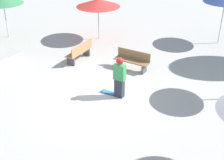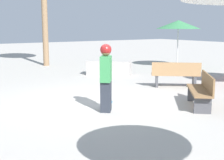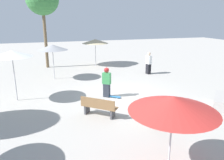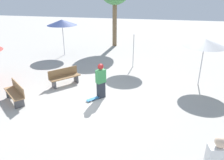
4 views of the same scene
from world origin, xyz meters
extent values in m
plane|color=#ADA8A0|center=(0.00, 0.00, 0.00)|extent=(60.00, 60.00, 0.00)
cube|color=#282D38|center=(-0.95, 0.20, 0.37)|extent=(0.41, 0.40, 0.73)
cube|color=#388C4C|center=(-0.95, 0.20, 1.03)|extent=(0.48, 0.46, 0.60)
sphere|color=#8C6647|center=(-0.95, 0.20, 1.45)|extent=(0.24, 0.24, 0.24)
sphere|color=maroon|center=(-0.95, 0.20, 1.48)|extent=(0.27, 0.27, 0.27)
cube|color=teal|center=(-0.65, -0.03, 0.06)|extent=(0.75, 0.66, 0.02)
cylinder|color=silver|center=(-0.40, -0.12, 0.03)|extent=(0.06, 0.06, 0.05)
cylinder|color=silver|center=(-0.51, -0.26, 0.03)|extent=(0.06, 0.06, 0.05)
cylinder|color=silver|center=(-0.79, 0.19, 0.03)|extent=(0.06, 0.06, 0.05)
cylinder|color=silver|center=(-0.90, 0.06, 0.03)|extent=(0.06, 0.06, 0.05)
cube|color=#A8A39E|center=(3.71, -2.94, 0.30)|extent=(1.72, 1.69, 0.61)
cube|color=#47474C|center=(-2.38, -1.57, 0.20)|extent=(0.32, 0.35, 0.40)
cube|color=#47474C|center=(-1.44, -2.38, 0.20)|extent=(0.32, 0.35, 0.40)
cube|color=olive|center=(-1.91, -1.98, 0.42)|extent=(1.50, 1.38, 0.05)
cube|color=olive|center=(-2.04, -2.13, 0.65)|extent=(1.24, 1.07, 0.40)
cube|color=#47474C|center=(0.70, -2.90, 0.20)|extent=(0.36, 0.31, 0.40)
cube|color=#47474C|center=(-0.09, -3.87, 0.20)|extent=(0.36, 0.31, 0.40)
cube|color=#9E754C|center=(0.31, -3.38, 0.42)|extent=(1.35, 1.52, 0.05)
cube|color=#9E754C|center=(0.15, -3.26, 0.65)|extent=(1.04, 1.26, 0.40)
cylinder|color=#B7B7BC|center=(3.99, -7.19, 1.08)|extent=(0.05, 0.05, 2.16)
cone|color=#387F4C|center=(3.99, -7.19, 2.10)|extent=(2.16, 2.16, 0.42)
cylinder|color=#896B4C|center=(8.17, -1.97, 2.72)|extent=(0.29, 0.29, 5.44)
camera|label=1|loc=(1.02, 10.17, 6.16)|focal=50.00mm
camera|label=2|loc=(-7.09, 4.13, 2.03)|focal=50.00mm
camera|label=3|loc=(-4.05, -10.51, 4.11)|focal=35.00mm
camera|label=4|loc=(7.73, 2.61, 4.60)|focal=35.00mm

